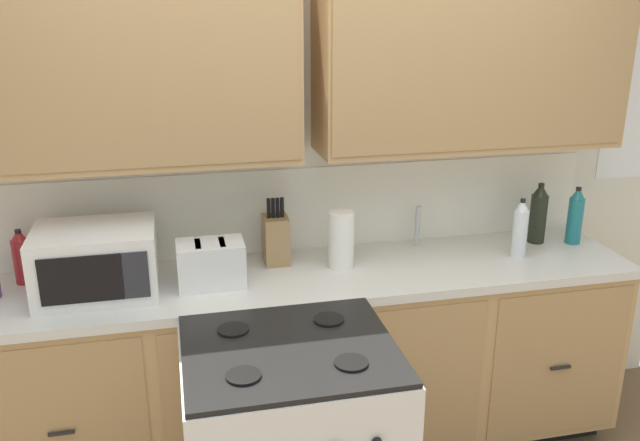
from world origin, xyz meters
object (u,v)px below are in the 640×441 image
object	(u,v)px
toaster	(211,264)
bottle_clear	(520,229)
bottle_red	(22,257)
bottle_teal	(575,216)
paper_towel_roll	(341,239)
bottle_dark	(538,214)
knife_block	(276,239)
microwave	(96,261)

from	to	relation	value
toaster	bottle_clear	xyz separation A→B (m)	(1.42, 0.00, 0.04)
bottle_red	bottle_teal	bearing A→B (deg)	-2.09
paper_towel_roll	bottle_clear	bearing A→B (deg)	-4.72
bottle_clear	bottle_dark	xyz separation A→B (m)	(0.18, 0.16, 0.01)
knife_block	bottle_dark	xyz separation A→B (m)	(1.30, -0.03, 0.03)
knife_block	bottle_clear	size ratio (longest dim) A/B	1.10
microwave	toaster	world-z (taller)	microwave
bottle_clear	bottle_teal	bearing A→B (deg)	16.74
microwave	bottle_clear	xyz separation A→B (m)	(1.88, -0.02, -0.00)
toaster	bottle_dark	distance (m)	1.61
knife_block	bottle_clear	distance (m)	1.13
bottle_dark	knife_block	bearing A→B (deg)	178.87
microwave	bottle_dark	bearing A→B (deg)	3.86
toaster	paper_towel_roll	world-z (taller)	paper_towel_roll
toaster	bottle_teal	world-z (taller)	bottle_teal
toaster	bottle_dark	bearing A→B (deg)	5.72
bottle_teal	bottle_red	bearing A→B (deg)	177.91
knife_block	microwave	bearing A→B (deg)	-167.84
microwave	bottle_red	world-z (taller)	microwave
bottle_dark	bottle_red	xyz separation A→B (m)	(-2.38, 0.04, -0.03)
bottle_dark	bottle_teal	distance (m)	0.18
bottle_red	bottle_dark	bearing A→B (deg)	-0.99
microwave	toaster	distance (m)	0.46
paper_towel_roll	bottle_dark	xyz separation A→B (m)	(1.02, 0.09, 0.02)
bottle_red	toaster	bearing A→B (deg)	-14.55
paper_towel_roll	bottle_red	world-z (taller)	paper_towel_roll
bottle_teal	knife_block	bearing A→B (deg)	176.97
toaster	bottle_dark	xyz separation A→B (m)	(1.61, 0.16, 0.05)
bottle_red	bottle_clear	bearing A→B (deg)	-5.18
toaster	paper_towel_roll	distance (m)	0.59
microwave	bottle_clear	bearing A→B (deg)	-0.58
toaster	bottle_clear	world-z (taller)	bottle_clear
bottle_dark	microwave	bearing A→B (deg)	-176.14
toaster	microwave	bearing A→B (deg)	177.34
paper_towel_roll	bottle_red	xyz separation A→B (m)	(-1.36, 0.13, -0.01)
bottle_clear	bottle_teal	distance (m)	0.37
knife_block	bottle_dark	world-z (taller)	knife_block
microwave	knife_block	world-z (taller)	knife_block
microwave	toaster	bearing A→B (deg)	-2.66
knife_block	bottle_red	world-z (taller)	knife_block
knife_block	bottle_clear	bearing A→B (deg)	-9.36
toaster	bottle_red	distance (m)	0.80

